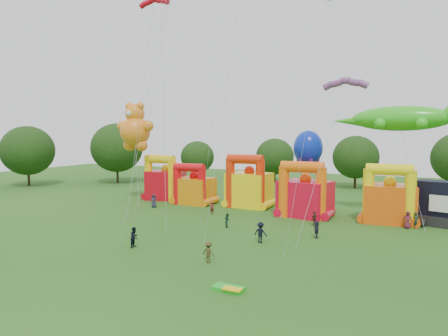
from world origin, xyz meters
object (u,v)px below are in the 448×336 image
at_px(bouncy_castle_0, 165,182).
at_px(bouncy_castle_2, 248,187).
at_px(teddy_bear_kite, 136,155).
at_px(spectator_4, 314,218).
at_px(gecko_kite, 407,151).
at_px(octopus_kite, 302,170).
at_px(spectator_0, 154,201).

height_order(bouncy_castle_0, bouncy_castle_2, bouncy_castle_2).
bearing_deg(teddy_bear_kite, spectator_4, -7.54).
bearing_deg(teddy_bear_kite, bouncy_castle_2, 13.83).
relative_size(bouncy_castle_2, spectator_4, 4.64).
bearing_deg(bouncy_castle_2, gecko_kite, -1.09).
bearing_deg(octopus_kite, bouncy_castle_0, 178.26).
height_order(bouncy_castle_0, spectator_4, bouncy_castle_0).
bearing_deg(teddy_bear_kite, spectator_0, -25.18).
bearing_deg(teddy_bear_kite, octopus_kite, 9.01).
bearing_deg(bouncy_castle_0, spectator_0, -69.35).
bearing_deg(gecko_kite, teddy_bear_kite, -174.31).
bearing_deg(gecko_kite, bouncy_castle_0, 178.62).
relative_size(bouncy_castle_0, spectator_4, 4.38).
bearing_deg(bouncy_castle_0, octopus_kite, -1.74).
relative_size(bouncy_castle_0, teddy_bear_kite, 0.47).
relative_size(bouncy_castle_0, octopus_kite, 0.65).
distance_m(bouncy_castle_2, spectator_0, 12.95).
relative_size(teddy_bear_kite, spectator_0, 8.00).
bearing_deg(octopus_kite, gecko_kite, -0.75).
distance_m(bouncy_castle_0, gecko_kite, 33.66).
xyz_separation_m(bouncy_castle_2, spectator_0, (-11.38, -5.91, -1.82)).
height_order(gecko_kite, spectator_0, gecko_kite).
relative_size(bouncy_castle_0, spectator_0, 3.74).
xyz_separation_m(bouncy_castle_2, teddy_bear_kite, (-15.72, -3.87, 4.18)).
xyz_separation_m(bouncy_castle_0, gecko_kite, (33.22, -0.80, 5.38)).
bearing_deg(spectator_0, bouncy_castle_2, 3.41).
xyz_separation_m(bouncy_castle_0, octopus_kite, (21.14, -0.64, 2.79)).
bearing_deg(bouncy_castle_2, bouncy_castle_0, 178.20).
xyz_separation_m(bouncy_castle_0, spectator_0, (2.39, -6.34, -1.67)).
relative_size(teddy_bear_kite, octopus_kite, 1.39).
xyz_separation_m(octopus_kite, spectator_4, (3.24, -7.14, -4.60)).
bearing_deg(gecko_kite, spectator_0, -169.81).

